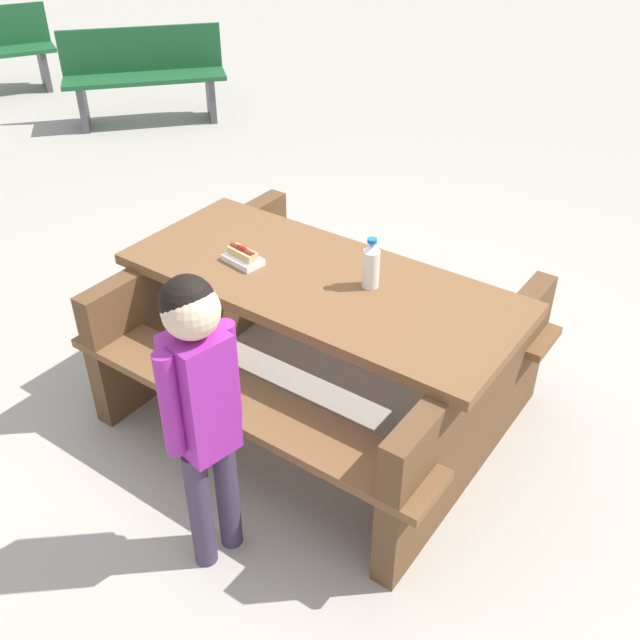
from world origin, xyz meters
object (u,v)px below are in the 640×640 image
hotdog_tray (243,257)px  child_in_coat (201,394)px  soda_bottle (371,265)px  park_bench_mid (144,74)px  picnic_table (320,334)px

hotdog_tray → child_in_coat: 0.99m
soda_bottle → hotdog_tray: size_ratio=1.15×
hotdog_tray → park_bench_mid: (3.30, -2.77, -0.33)m
child_in_coat → hotdog_tray: bearing=-61.0°
picnic_table → child_in_coat: (-0.11, 0.94, 0.36)m
soda_bottle → hotdog_tray: (0.58, 0.13, -0.07)m
picnic_table → park_bench_mid: size_ratio=1.39×
hotdog_tray → child_in_coat: bearing=119.0°
picnic_table → soda_bottle: bearing=-165.4°
picnic_table → park_bench_mid: (3.67, -2.70, 0.00)m
hotdog_tray → park_bench_mid: size_ratio=0.15×
picnic_table → child_in_coat: bearing=96.9°
picnic_table → child_in_coat: child_in_coat is taller
hotdog_tray → picnic_table: bearing=-168.7°
picnic_table → soda_bottle: 0.47m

